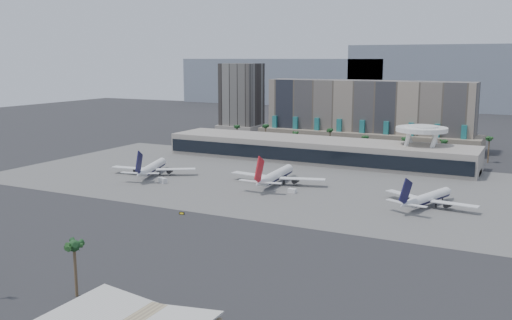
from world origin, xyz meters
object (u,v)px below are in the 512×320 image
at_px(service_vehicle_a, 162,180).
at_px(airliner_left, 152,168).
at_px(airliner_centre, 276,175).
at_px(taxiway_sign, 182,213).
at_px(service_vehicle_b, 292,191).
at_px(airliner_right, 428,198).

bearing_deg(service_vehicle_a, airliner_left, 162.62).
relative_size(airliner_centre, service_vehicle_a, 10.10).
bearing_deg(service_vehicle_a, taxiway_sign, -25.11).
distance_m(service_vehicle_b, taxiway_sign, 54.09).
relative_size(airliner_right, taxiway_sign, 18.68).
bearing_deg(airliner_centre, taxiway_sign, -102.54).
bearing_deg(airliner_right, service_vehicle_b, -158.86).
relative_size(airliner_left, taxiway_sign, 20.48).
height_order(airliner_left, taxiway_sign, airliner_left).
bearing_deg(airliner_centre, airliner_left, -175.91).
height_order(airliner_right, service_vehicle_a, airliner_right).
bearing_deg(airliner_left, airliner_right, -19.11).
height_order(airliner_centre, service_vehicle_a, airliner_centre).
distance_m(service_vehicle_a, service_vehicle_b, 61.05).
relative_size(airliner_centre, service_vehicle_b, 13.26).
distance_m(airliner_centre, service_vehicle_b, 17.94).
relative_size(airliner_left, airliner_centre, 0.90).
bearing_deg(service_vehicle_b, airliner_centre, 144.21).
relative_size(airliner_left, service_vehicle_a, 9.12).
distance_m(airliner_centre, service_vehicle_a, 51.66).
relative_size(service_vehicle_a, service_vehicle_b, 1.31).
distance_m(airliner_right, taxiway_sign, 93.25).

